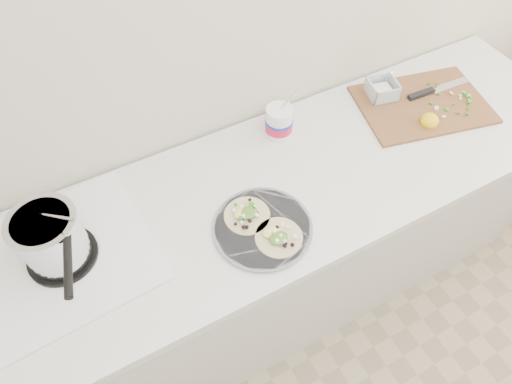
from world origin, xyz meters
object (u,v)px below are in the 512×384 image
taco_plate (263,226)px  cutboard (419,100)px  stove (56,245)px  tub (280,120)px

taco_plate → cutboard: 0.85m
stove → cutboard: 1.40m
stove → cutboard: size_ratio=0.96×
taco_plate → cutboard: size_ratio=0.57×
taco_plate → tub: (0.26, 0.34, 0.05)m
stove → tub: stove is taller
cutboard → taco_plate: bearing=-151.8°
tub → cutboard: (0.56, -0.12, -0.05)m
cutboard → stove: bearing=-165.7°
tub → cutboard: size_ratio=0.41×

